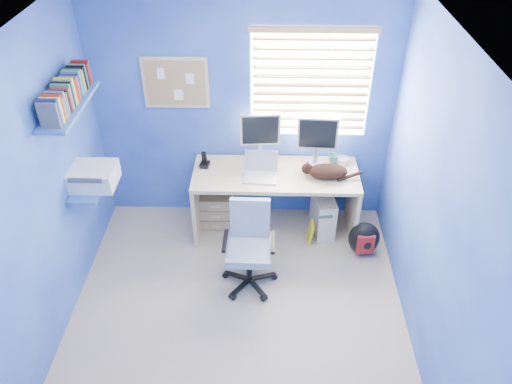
{
  "coord_description": "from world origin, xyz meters",
  "views": [
    {
      "loc": [
        0.24,
        -2.87,
        3.58
      ],
      "look_at": [
        0.15,
        0.65,
        0.95
      ],
      "focal_mm": 35.0,
      "sensor_mm": 36.0,
      "label": 1
    }
  ],
  "objects_px": {
    "laptop": "(260,168)",
    "tower_pc": "(323,213)",
    "office_chair": "(249,256)",
    "desk": "(275,202)",
    "cat": "(328,171)"
  },
  "relations": [
    {
      "from": "cat",
      "to": "laptop",
      "type": "bearing_deg",
      "value": -170.04
    },
    {
      "from": "laptop",
      "to": "tower_pc",
      "type": "distance_m",
      "value": 0.92
    },
    {
      "from": "tower_pc",
      "to": "office_chair",
      "type": "relative_size",
      "value": 0.53
    },
    {
      "from": "desk",
      "to": "tower_pc",
      "type": "height_order",
      "value": "desk"
    },
    {
      "from": "tower_pc",
      "to": "office_chair",
      "type": "distance_m",
      "value": 1.08
    },
    {
      "from": "desk",
      "to": "office_chair",
      "type": "distance_m",
      "value": 0.8
    },
    {
      "from": "laptop",
      "to": "tower_pc",
      "type": "bearing_deg",
      "value": 11.65
    },
    {
      "from": "cat",
      "to": "office_chair",
      "type": "xyz_separation_m",
      "value": [
        -0.75,
        -0.7,
        -0.49
      ]
    },
    {
      "from": "desk",
      "to": "laptop",
      "type": "xyz_separation_m",
      "value": [
        -0.16,
        -0.09,
        0.48
      ]
    },
    {
      "from": "laptop",
      "to": "cat",
      "type": "distance_m",
      "value": 0.67
    },
    {
      "from": "desk",
      "to": "laptop",
      "type": "bearing_deg",
      "value": -150.8
    },
    {
      "from": "laptop",
      "to": "office_chair",
      "type": "distance_m",
      "value": 0.86
    },
    {
      "from": "cat",
      "to": "office_chair",
      "type": "height_order",
      "value": "cat"
    },
    {
      "from": "tower_pc",
      "to": "desk",
      "type": "bearing_deg",
      "value": 173.63
    },
    {
      "from": "laptop",
      "to": "tower_pc",
      "type": "height_order",
      "value": "laptop"
    }
  ]
}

